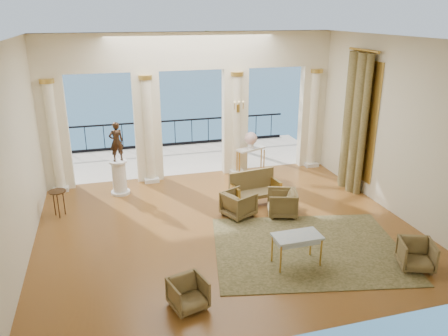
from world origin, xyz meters
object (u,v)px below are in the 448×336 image
object	(u,v)px
console_table	(251,153)
statue	(116,142)
armchair_c	(282,202)
armchair_d	(239,203)
side_table	(58,195)
game_table	(297,238)
pedestal	(119,178)
armchair_a	(188,292)
settee	(254,188)
armchair_b	(417,253)

from	to	relation	value
console_table	statue	bearing A→B (deg)	164.35
armchair_c	armchair_d	distance (m)	1.14
armchair_d	side_table	distance (m)	4.68
armchair_c	game_table	distance (m)	2.39
pedestal	armchair_a	bearing A→B (deg)	-81.14
armchair_c	armchair_d	xyz separation A→B (m)	(-1.11, 0.26, -0.00)
settee	side_table	bearing A→B (deg)	165.50
armchair_b	console_table	bearing A→B (deg)	125.44
armchair_c	console_table	world-z (taller)	console_table
armchair_a	settee	xyz separation A→B (m)	(2.67, 4.05, 0.13)
settee	game_table	bearing A→B (deg)	-101.96
armchair_a	statue	bearing A→B (deg)	83.42
armchair_c	pedestal	xyz separation A→B (m)	(-4.00, 2.64, 0.11)
statue	armchair_d	bearing A→B (deg)	123.39
armchair_a	armchair_b	world-z (taller)	armchair_b
armchair_d	armchair_b	bearing A→B (deg)	-165.64
armchair_c	console_table	distance (m)	3.15
armchair_b	settee	bearing A→B (deg)	139.66
armchair_d	console_table	xyz separation A→B (m)	(1.30, 2.86, 0.37)
armchair_a	armchair_d	world-z (taller)	armchair_d
armchair_c	settee	xyz separation A→B (m)	(-0.44, 0.96, 0.07)
pedestal	console_table	size ratio (longest dim) A/B	1.00
armchair_c	settee	bearing A→B (deg)	-137.38
armchair_a	side_table	xyz separation A→B (m)	(-2.50, 4.60, 0.29)
console_table	side_table	xyz separation A→B (m)	(-5.80, -1.61, -0.14)
game_table	statue	size ratio (longest dim) A/B	0.88
armchair_d	armchair_c	bearing A→B (deg)	-128.93
armchair_b	game_table	distance (m)	2.48
console_table	side_table	bearing A→B (deg)	173.22
armchair_a	armchair_c	bearing A→B (deg)	29.33
armchair_b	armchair_c	xyz separation A→B (m)	(-1.69, 3.09, 0.04)
armchair_b	statue	bearing A→B (deg)	156.75
armchair_b	console_table	xyz separation A→B (m)	(-1.50, 6.21, 0.40)
armchair_b	statue	world-z (taller)	statue
armchair_d	console_table	distance (m)	3.16
pedestal	statue	world-z (taller)	statue
statue	armchair_b	bearing A→B (deg)	117.60
armchair_c	console_table	bearing A→B (deg)	-165.49
pedestal	statue	xyz separation A→B (m)	(0.00, 0.00, 1.10)
armchair_b	pedestal	distance (m)	8.07
settee	side_table	world-z (taller)	settee
armchair_c	statue	xyz separation A→B (m)	(-4.00, 2.64, 1.21)
armchair_c	armchair_d	world-z (taller)	armchair_c
settee	console_table	size ratio (longest dim) A/B	1.42
armchair_b	game_table	size ratio (longest dim) A/B	0.68
statue	armchair_a	bearing A→B (deg)	81.59
armchair_a	console_table	bearing A→B (deg)	46.52
pedestal	settee	bearing A→B (deg)	-25.15
settee	pedestal	size ratio (longest dim) A/B	1.42
armchair_b	side_table	xyz separation A→B (m)	(-7.30, 4.60, 0.27)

